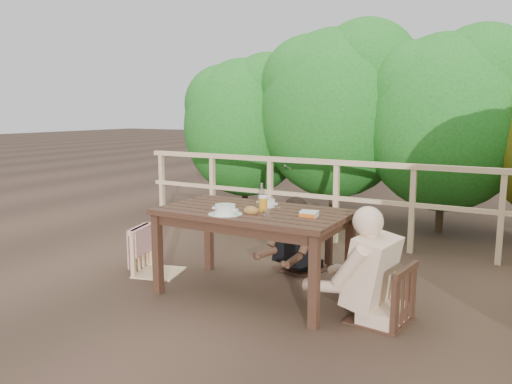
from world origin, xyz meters
The scene contains 16 objects.
ground centered at (0.00, 0.00, 0.00)m, with size 60.00×60.00×0.00m, color #4B3427.
table centered at (0.00, 0.00, 0.37)m, with size 1.60×0.90×0.74m, color #382016.
chair_left centered at (-1.09, 0.03, 0.44)m, with size 0.43×0.43×0.87m, color #E2B888.
chair_far centered at (0.09, 0.86, 0.46)m, with size 0.45×0.45×0.91m, color #382016.
chair_right centered at (1.13, -0.01, 0.44)m, with size 0.43×0.43×0.87m, color #382016.
woman centered at (0.09, 0.88, 0.58)m, with size 0.46×0.57×1.15m, color black, non-canonical shape.
diner_right centered at (1.16, -0.01, 0.72)m, with size 0.58×0.72×1.44m, color beige, non-canonical shape.
railing centered at (0.00, 2.00, 0.51)m, with size 5.60×0.10×1.01m, color #E2B888.
hedge_row centered at (0.40, 3.20, 1.90)m, with size 6.60×1.60×3.80m, color #1F661D, non-canonical shape.
soup_near centered at (-0.11, -0.27, 0.79)m, with size 0.28×0.28×0.09m, color silver.
soup_far centered at (0.04, 0.17, 0.78)m, with size 0.24×0.24×0.08m, color white.
bread_roll centered at (0.07, -0.15, 0.78)m, with size 0.13×0.10×0.08m, color #A97532.
beer_glass centered at (0.11, -0.02, 0.81)m, with size 0.08×0.08×0.15m, color orange.
bottle centered at (0.02, 0.12, 0.85)m, with size 0.06×0.06×0.23m, color silver.
tumbler centered at (0.27, -0.24, 0.78)m, with size 0.07×0.07×0.08m, color white.
butter_tub centered at (0.53, -0.02, 0.77)m, with size 0.14×0.10×0.06m, color white.
Camera 1 is at (2.11, -3.65, 1.59)m, focal length 35.26 mm.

